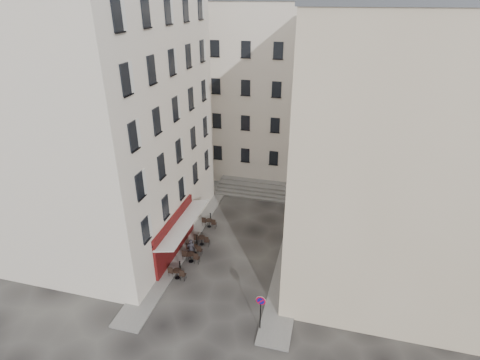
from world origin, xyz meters
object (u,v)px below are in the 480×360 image
(pedestrian, at_px, (191,249))
(no_parking_sign, at_px, (261,307))
(bistro_table_b, at_px, (191,256))
(bistro_table_a, at_px, (177,273))

(pedestrian, bearing_deg, no_parking_sign, 108.21)
(bistro_table_b, xyz_separation_m, pedestrian, (-0.17, 0.49, 0.35))
(bistro_table_a, bearing_deg, bistro_table_b, 82.09)
(no_parking_sign, relative_size, bistro_table_b, 1.92)
(no_parking_sign, distance_m, bistro_table_b, 8.35)
(no_parking_sign, height_order, bistro_table_a, no_parking_sign)
(no_parking_sign, distance_m, pedestrian, 8.74)
(bistro_table_a, bearing_deg, no_parking_sign, -24.54)
(bistro_table_b, bearing_deg, no_parking_sign, -38.29)
(bistro_table_a, xyz_separation_m, bistro_table_b, (0.28, 2.02, 0.02))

